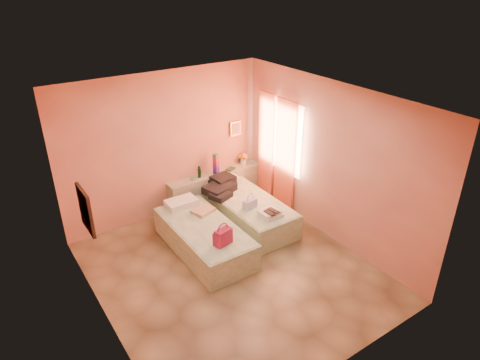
# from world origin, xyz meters

# --- Properties ---
(ground) EXTENTS (4.50, 4.50, 0.00)m
(ground) POSITION_xyz_m (0.00, 0.00, 0.00)
(ground) COLOR tan
(ground) RESTS_ON ground
(room_walls) EXTENTS (4.02, 4.51, 2.81)m
(room_walls) POSITION_xyz_m (0.21, 0.57, 1.79)
(room_walls) COLOR #E29F78
(room_walls) RESTS_ON ground
(headboard_ledge) EXTENTS (2.05, 0.30, 0.65)m
(headboard_ledge) POSITION_xyz_m (0.98, 2.10, 0.33)
(headboard_ledge) COLOR #B1BB99
(headboard_ledge) RESTS_ON ground
(bed_left) EXTENTS (0.91, 2.01, 0.50)m
(bed_left) POSITION_xyz_m (-0.08, 0.74, 0.25)
(bed_left) COLOR beige
(bed_left) RESTS_ON ground
(bed_right) EXTENTS (0.91, 2.01, 0.50)m
(bed_right) POSITION_xyz_m (1.05, 1.05, 0.25)
(bed_right) COLOR beige
(bed_right) RESTS_ON ground
(water_bottle) EXTENTS (0.08, 0.08, 0.23)m
(water_bottle) POSITION_xyz_m (0.62, 2.11, 0.77)
(water_bottle) COLOR #12331D
(water_bottle) RESTS_ON headboard_ledge
(rainbow_box) EXTENTS (0.12, 0.12, 0.42)m
(rainbow_box) POSITION_xyz_m (0.98, 2.07, 0.86)
(rainbow_box) COLOR #9D133B
(rainbow_box) RESTS_ON headboard_ledge
(small_dish) EXTENTS (0.12, 0.12, 0.03)m
(small_dish) POSITION_xyz_m (0.47, 2.10, 0.66)
(small_dish) COLOR #549B6E
(small_dish) RESTS_ON headboard_ledge
(green_book) EXTENTS (0.22, 0.19, 0.03)m
(green_book) POSITION_xyz_m (1.32, 2.06, 0.67)
(green_book) COLOR #27482E
(green_book) RESTS_ON headboard_ledge
(flower_vase) EXTENTS (0.23, 0.23, 0.29)m
(flower_vase) POSITION_xyz_m (1.70, 2.14, 0.79)
(flower_vase) COLOR white
(flower_vase) RESTS_ON headboard_ledge
(magenta_handbag) EXTENTS (0.31, 0.22, 0.27)m
(magenta_handbag) POSITION_xyz_m (-0.09, 0.12, 0.63)
(magenta_handbag) COLOR #9D133B
(magenta_handbag) RESTS_ON bed_left
(khaki_garment) EXTENTS (0.43, 0.38, 0.06)m
(khaki_garment) POSITION_xyz_m (0.13, 1.13, 0.53)
(khaki_garment) COLOR tan
(khaki_garment) RESTS_ON bed_left
(clothes_pile) EXTENTS (0.77, 0.77, 0.19)m
(clothes_pile) POSITION_xyz_m (0.82, 1.61, 0.59)
(clothes_pile) COLOR black
(clothes_pile) RESTS_ON bed_right
(blue_handbag) EXTENTS (0.27, 0.15, 0.17)m
(blue_handbag) POSITION_xyz_m (0.90, 0.78, 0.58)
(blue_handbag) COLOR #404D9A
(blue_handbag) RESTS_ON bed_right
(towel_stack) EXTENTS (0.35, 0.30, 0.10)m
(towel_stack) POSITION_xyz_m (1.04, 0.35, 0.55)
(towel_stack) COLOR silver
(towel_stack) RESTS_ON bed_right
(sandal_pair) EXTENTS (0.18, 0.24, 0.02)m
(sandal_pair) POSITION_xyz_m (1.02, 0.31, 0.61)
(sandal_pair) COLOR black
(sandal_pair) RESTS_ON towel_stack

